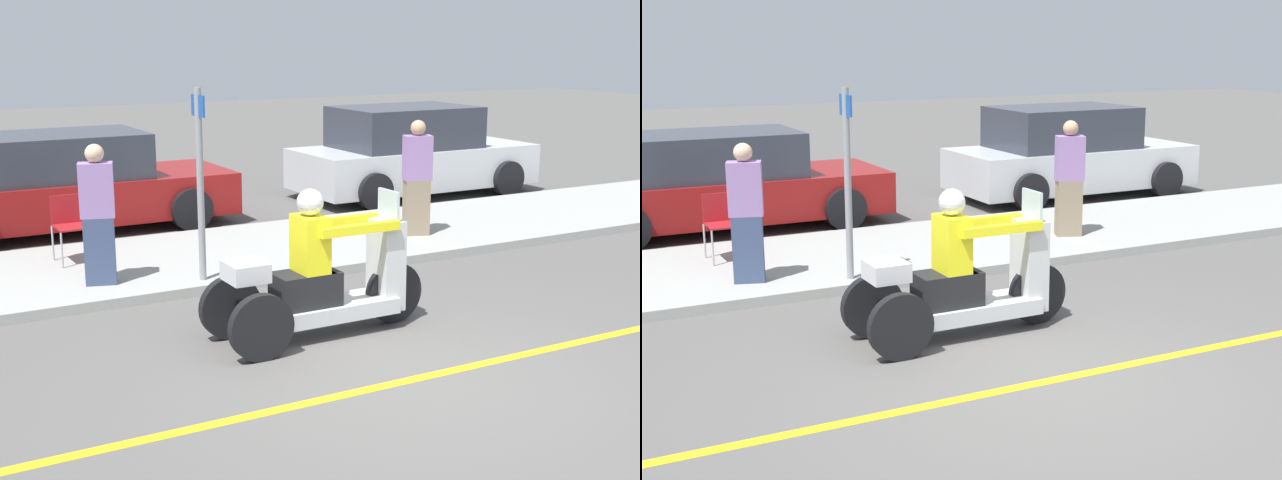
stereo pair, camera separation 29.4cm
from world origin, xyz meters
TOP-DOWN VIEW (x-y plane):
  - ground_plane at (0.00, 0.00)m, footprint 60.00×60.00m
  - lane_stripe at (-0.15, 0.00)m, footprint 24.00×0.12m
  - sidewalk_strip at (0.00, 4.60)m, footprint 28.00×2.80m
  - motorcycle_trike at (-0.14, 1.40)m, footprint 2.29×0.80m
  - spectator_by_tree at (-1.62, 3.87)m, footprint 0.43×0.33m
  - spectator_with_child at (2.96, 4.20)m, footprint 0.44×0.35m
  - folding_chair_set_back at (-1.64, 5.08)m, footprint 0.47×0.47m
  - parked_car_lot_center at (-1.16, 7.42)m, footprint 4.80×2.04m
  - parked_car_lot_far at (5.06, 7.37)m, footprint 4.39×2.06m
  - street_sign at (-0.55, 3.45)m, footprint 0.08×0.36m

SIDE VIEW (x-z plane):
  - ground_plane at x=0.00m, z-range 0.00..0.00m
  - lane_stripe at x=-0.15m, z-range 0.00..0.01m
  - sidewalk_strip at x=0.00m, z-range 0.00..0.12m
  - motorcycle_trike at x=-0.14m, z-range -0.21..1.26m
  - folding_chair_set_back at x=-1.64m, z-range 0.21..1.03m
  - parked_car_lot_center at x=-1.16m, z-range -0.04..1.43m
  - parked_car_lot_far at x=5.06m, z-range -0.05..1.56m
  - spectator_by_tree at x=-1.62m, z-range 0.09..1.69m
  - spectator_with_child at x=2.96m, z-range 0.09..1.71m
  - street_sign at x=-0.55m, z-range 0.22..2.42m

